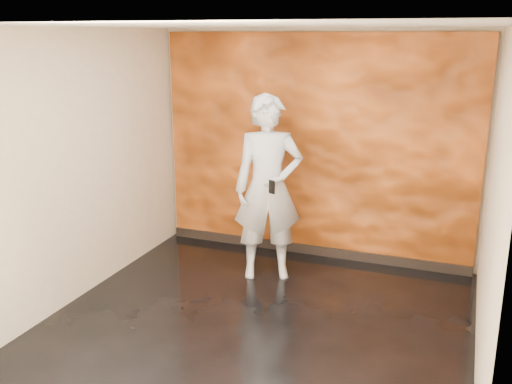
% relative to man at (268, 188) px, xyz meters
% --- Properties ---
extents(room, '(4.02, 4.02, 2.81)m').
position_rel_man_xyz_m(room, '(0.30, -1.11, 0.35)').
color(room, black).
rests_on(room, ground).
extents(feature_wall, '(3.90, 0.06, 2.75)m').
position_rel_man_xyz_m(feature_wall, '(0.30, 0.85, 0.33)').
color(feature_wall, orange).
rests_on(feature_wall, ground).
extents(baseboard, '(3.90, 0.04, 0.12)m').
position_rel_man_xyz_m(baseboard, '(0.30, 0.81, -0.99)').
color(baseboard, black).
rests_on(baseboard, ground).
extents(man, '(0.91, 0.77, 2.11)m').
position_rel_man_xyz_m(man, '(0.00, 0.00, 0.00)').
color(man, '#ACB0BB').
rests_on(man, ground).
extents(phone, '(0.08, 0.05, 0.15)m').
position_rel_man_xyz_m(phone, '(0.14, -0.28, 0.10)').
color(phone, black).
rests_on(phone, man).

